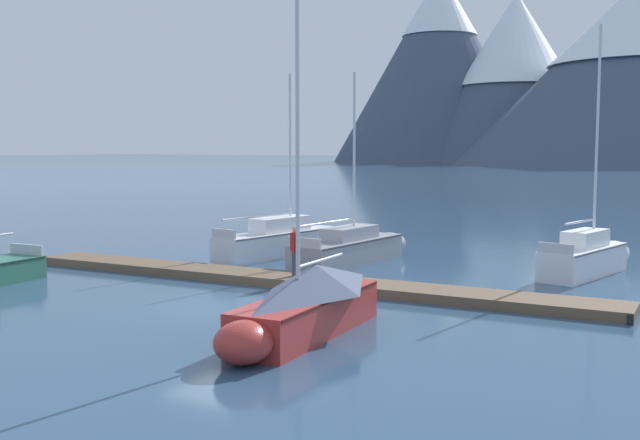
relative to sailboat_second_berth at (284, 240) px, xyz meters
name	(u,v)px	position (x,y,z in m)	size (l,w,h in m)	color
ground_plane	(217,306)	(3.84, -9.69, -0.67)	(700.00, 700.00, 0.00)	#2D4C6B
mountain_west_summit	(439,65)	(-69.51, 200.91, 29.71)	(66.03, 66.03, 59.20)	#424C60
mountain_central_massif	(515,73)	(-44.12, 195.89, 25.56)	(57.49, 57.49, 49.12)	#424C60
dock	(290,280)	(3.84, -5.69, -0.53)	(21.55, 2.38, 0.30)	brown
sailboat_second_berth	(284,240)	(0.00, 0.00, 0.00)	(2.53, 7.33, 7.65)	silver
sailboat_mid_dock_port	(355,247)	(3.49, -0.29, -0.07)	(2.16, 7.31, 7.49)	#93939E
sailboat_mid_dock_starboard	(304,303)	(7.81, -11.44, 0.14)	(1.96, 6.33, 8.53)	#B2332D
sailboat_far_berth	(590,256)	(12.13, 1.48, -0.01)	(2.52, 6.19, 8.91)	white
person_on_dock	(295,247)	(4.00, -5.64, 0.59)	(0.30, 0.58, 1.69)	#384256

